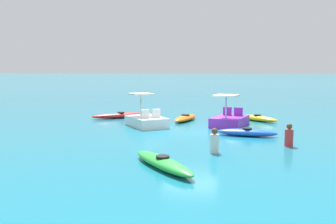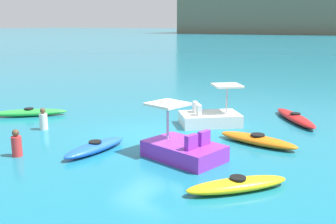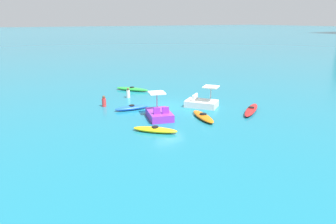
% 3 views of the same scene
% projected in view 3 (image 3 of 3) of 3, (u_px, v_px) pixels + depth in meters
% --- Properties ---
extents(ground_plane, '(600.00, 600.00, 0.00)m').
position_uv_depth(ground_plane, '(165.00, 107.00, 23.62)').
color(ground_plane, '#19728C').
extents(kayak_green, '(2.97, 2.64, 0.37)m').
position_uv_depth(kayak_green, '(132.00, 89.00, 28.97)').
color(kayak_green, green).
rests_on(kayak_green, ground_plane).
extents(kayak_red, '(2.63, 3.30, 0.37)m').
position_uv_depth(kayak_red, '(251.00, 110.00, 22.30)').
color(kayak_red, red).
rests_on(kayak_red, ground_plane).
extents(kayak_yellow, '(2.36, 2.45, 0.37)m').
position_uv_depth(kayak_yellow, '(155.00, 130.00, 18.27)').
color(kayak_yellow, yellow).
rests_on(kayak_yellow, ground_plane).
extents(kayak_orange, '(3.01, 1.29, 0.37)m').
position_uv_depth(kayak_orange, '(203.00, 116.00, 20.77)').
color(kayak_orange, orange).
rests_on(kayak_orange, ground_plane).
extents(kayak_blue, '(0.89, 2.66, 0.37)m').
position_uv_depth(kayak_blue, '(132.00, 108.00, 22.82)').
color(kayak_blue, blue).
rests_on(kayak_blue, ground_plane).
extents(pedal_boat_white, '(2.81, 2.67, 1.68)m').
position_uv_depth(pedal_boat_white, '(202.00, 103.00, 23.60)').
color(pedal_boat_white, white).
rests_on(pedal_boat_white, ground_plane).
extents(pedal_boat_purple, '(2.70, 2.05, 1.68)m').
position_uv_depth(pedal_boat_purple, '(159.00, 113.00, 20.84)').
color(pedal_boat_purple, purple).
rests_on(pedal_boat_purple, ground_plane).
extents(person_near_shore, '(0.45, 0.45, 0.88)m').
position_uv_depth(person_near_shore, '(128.00, 93.00, 26.30)').
color(person_near_shore, silver).
rests_on(person_near_shore, ground_plane).
extents(person_by_kayaks, '(0.33, 0.33, 0.88)m').
position_uv_depth(person_by_kayaks, '(104.00, 102.00, 23.62)').
color(person_by_kayaks, red).
rests_on(person_by_kayaks, ground_plane).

